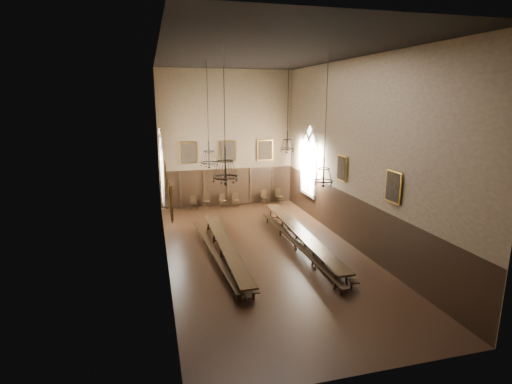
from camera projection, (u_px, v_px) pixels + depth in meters
name	position (u px, v px, depth m)	size (l,w,h in m)	color
floor	(264.00, 252.00, 19.04)	(9.00, 18.00, 0.02)	black
ceiling	(265.00, 54.00, 16.97)	(9.00, 18.00, 0.02)	black
wall_back	(227.00, 139.00, 26.48)	(9.00, 0.02, 9.00)	#746147
wall_front	(368.00, 213.00, 9.53)	(9.00, 0.02, 9.00)	#746147
wall_left	(162.00, 163.00, 16.88)	(0.02, 18.00, 9.00)	#746147
wall_right	(355.00, 155.00, 19.13)	(0.02, 18.00, 9.00)	#746147
wainscot_panelling	(264.00, 227.00, 18.75)	(9.00, 18.00, 2.50)	black
table_left	(226.00, 251.00, 18.27)	(0.66, 9.29, 0.72)	black
table_right	(300.00, 239.00, 19.67)	(0.96, 10.29, 0.80)	black
bench_left_outer	(213.00, 253.00, 18.30)	(0.84, 9.06, 0.41)	black
bench_left_inner	(233.00, 249.00, 18.73)	(0.54, 9.57, 0.43)	black
bench_right_inner	(296.00, 245.00, 19.12)	(0.46, 9.99, 0.45)	black
bench_right_outer	(313.00, 242.00, 19.59)	(0.93, 9.78, 0.44)	black
chair_1	(194.00, 205.00, 26.35)	(0.39, 0.39, 0.88)	black
chair_2	(206.00, 204.00, 26.63)	(0.47, 0.47, 0.93)	black
chair_3	(223.00, 203.00, 26.94)	(0.44, 0.44, 0.88)	black
chair_4	(236.00, 202.00, 27.13)	(0.41, 0.41, 0.89)	black
chair_6	(265.00, 200.00, 27.58)	(0.52, 0.52, 0.97)	black
chair_7	(279.00, 199.00, 27.86)	(0.52, 0.52, 0.99)	black
chandelier_back_left	(209.00, 156.00, 20.28)	(0.89, 0.89, 5.20)	black
chandelier_back_right	(287.00, 142.00, 21.23)	(0.75, 0.75, 4.60)	black
chandelier_front_left	(225.00, 169.00, 15.00)	(0.94, 0.94, 4.90)	black
chandelier_front_right	(324.00, 172.00, 16.43)	(0.79, 0.79, 5.31)	black
portrait_back_0	(188.00, 153.00, 25.90)	(1.10, 0.12, 1.40)	#C08A2E
portrait_back_1	(228.00, 151.00, 26.54)	(1.10, 0.12, 1.40)	#C08A2E
portrait_back_2	(265.00, 150.00, 27.19)	(1.10, 0.12, 1.40)	#C08A2E
portrait_left_0	(165.00, 177.00, 18.04)	(0.12, 1.00, 1.30)	#C08A2E
portrait_left_1	(171.00, 201.00, 13.81)	(0.12, 1.00, 1.30)	#C08A2E
portrait_right_0	(342.00, 168.00, 20.22)	(0.12, 1.00, 1.30)	#C08A2E
portrait_right_1	(393.00, 187.00, 15.99)	(0.12, 1.00, 1.30)	#C08A2E
window_right	(309.00, 161.00, 24.54)	(0.20, 2.20, 4.60)	white
window_left	(161.00, 167.00, 22.33)	(0.20, 2.20, 4.60)	white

